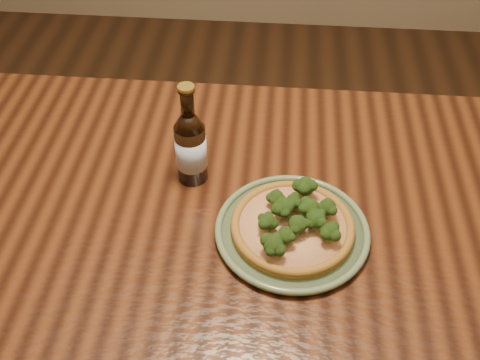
# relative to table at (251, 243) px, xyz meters

# --- Properties ---
(table) EXTENTS (1.60, 0.90, 0.75)m
(table) POSITION_rel_table_xyz_m (0.00, 0.00, 0.00)
(table) COLOR #46210F
(table) RESTS_ON ground
(plate) EXTENTS (0.30, 0.30, 0.02)m
(plate) POSITION_rel_table_xyz_m (0.08, -0.05, 0.10)
(plate) COLOR #5B6D4B
(plate) RESTS_ON table
(pizza) EXTENTS (0.24, 0.24, 0.06)m
(pizza) POSITION_rel_table_xyz_m (0.08, -0.05, 0.12)
(pizza) COLOR olive
(pizza) RESTS_ON plate
(beer_bottle) EXTENTS (0.07, 0.07, 0.24)m
(beer_bottle) POSITION_rel_table_xyz_m (-0.13, 0.10, 0.18)
(beer_bottle) COLOR black
(beer_bottle) RESTS_ON table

